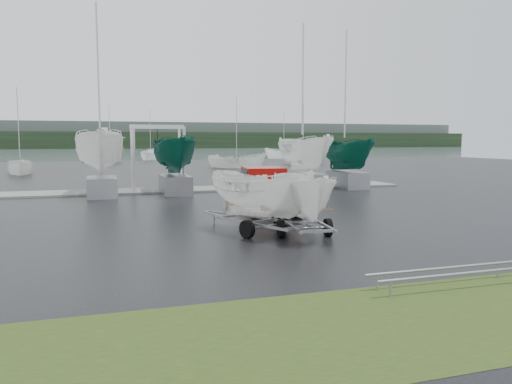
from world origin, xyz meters
name	(u,v)px	position (x,y,z in m)	size (l,w,h in m)	color
ground_plane	(231,223)	(0.00, 0.00, 0.00)	(120.00, 120.00, 0.00)	black
lake	(119,154)	(0.00, 100.00, -0.01)	(300.00, 300.00, 0.00)	gray
grass_verge	(390,323)	(0.00, -11.00, 0.00)	(40.00, 40.00, 0.00)	#243313
dock	(178,190)	(0.00, 13.00, 0.05)	(30.00, 3.00, 0.12)	gray
treeline	(111,140)	(0.00, 170.00, 3.00)	(300.00, 8.00, 6.00)	black
far_hill	(110,135)	(0.00, 178.00, 5.00)	(300.00, 6.00, 10.00)	#4C5651
pickup_truck	(266,188)	(2.52, 3.16, 1.00)	(2.73, 5.99, 1.92)	maroon
trailer_hitched	(304,157)	(1.67, -3.17, 2.63)	(1.87, 3.73, 4.83)	gray
trailer_parked	(261,153)	(0.41, -2.48, 2.76)	(2.58, 3.76, 5.10)	gray
boat_hoist	(158,148)	(-1.23, 13.00, 2.67)	(3.30, 2.18, 4.12)	silver
keelboat_0	(100,122)	(-4.62, 11.00, 4.21)	(2.65, 3.20, 10.82)	gray
keelboat_1	(174,133)	(-0.46, 11.20, 3.62)	(2.29, 3.20, 7.19)	gray
keelboat_2	(305,131)	(7.82, 11.00, 3.75)	(2.37, 3.20, 10.54)	gray
keelboat_3	(348,136)	(11.01, 11.30, 3.43)	(2.18, 3.20, 10.34)	gray
mast_rack_2	(507,266)	(4.00, -9.50, 0.35)	(7.00, 0.56, 0.06)	gray
moored_boat_0	(21,174)	(-11.70, 32.77, 0.01)	(2.46, 2.51, 10.88)	white
moored_boat_1	(111,163)	(-3.06, 54.02, 0.00)	(3.22, 3.27, 11.55)	white
moored_boat_2	(237,168)	(10.41, 36.78, 0.00)	(3.58, 3.55, 11.45)	white
moored_boat_3	(284,158)	(26.65, 64.24, 0.00)	(2.80, 2.73, 11.58)	white
moored_boat_5	(151,160)	(3.42, 63.44, 0.00)	(3.42, 3.47, 11.58)	white
moored_boat_7	(303,164)	(21.53, 43.56, 0.01)	(2.99, 2.96, 10.90)	white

